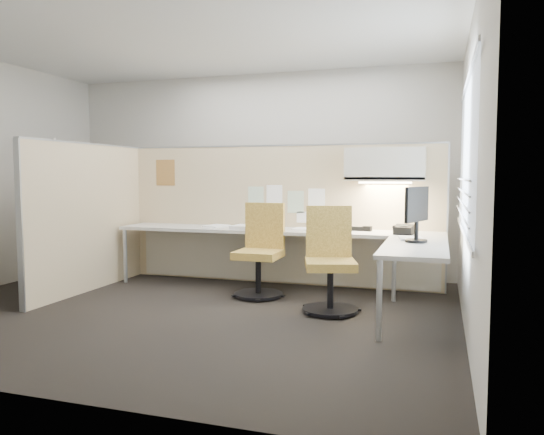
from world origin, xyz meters
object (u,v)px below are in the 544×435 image
(chair_right, at_px, (330,263))
(desk, at_px, (298,242))
(phone, at_px, (403,230))
(monitor, at_px, (417,211))
(chair_left, at_px, (261,253))

(chair_right, bearing_deg, desk, 109.47)
(desk, distance_m, phone, 1.22)
(desk, bearing_deg, phone, 0.72)
(desk, distance_m, monitor, 1.58)
(monitor, bearing_deg, phone, 34.13)
(chair_right, relative_size, monitor, 1.96)
(desk, xyz_separation_m, chair_right, (0.53, -0.73, -0.11))
(desk, distance_m, chair_right, 0.91)
(desk, height_order, phone, phone)
(desk, bearing_deg, chair_right, -54.19)
(chair_left, distance_m, phone, 1.63)
(desk, xyz_separation_m, phone, (1.20, 0.02, 0.18))
(chair_right, relative_size, phone, 4.47)
(chair_left, bearing_deg, monitor, -11.42)
(chair_left, xyz_separation_m, phone, (1.57, 0.31, 0.29))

